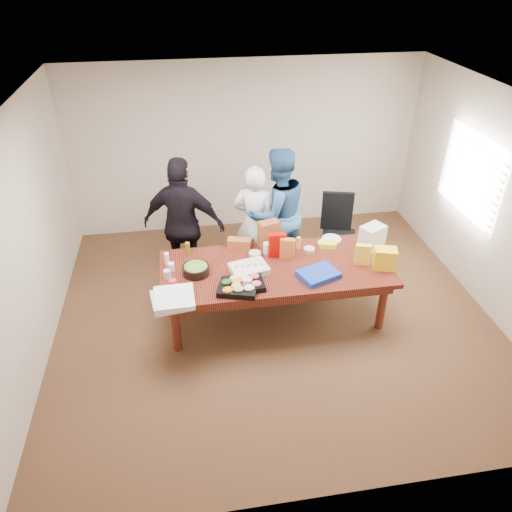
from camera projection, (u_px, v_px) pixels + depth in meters
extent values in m
cube|color=#47301E|center=(274.00, 315.00, 6.31)|extent=(5.50, 5.00, 0.02)
cube|color=white|center=(280.00, 104.00, 4.83)|extent=(5.50, 5.00, 0.02)
cube|color=beige|center=(246.00, 148.00, 7.65)|extent=(5.50, 0.04, 2.70)
cube|color=beige|center=(343.00, 389.00, 3.50)|extent=(5.50, 0.04, 2.70)
cube|color=beige|center=(26.00, 243.00, 5.21)|extent=(0.04, 5.00, 2.70)
cube|color=beige|center=(496.00, 206.00, 5.94)|extent=(0.04, 5.00, 2.70)
cube|color=white|center=(471.00, 176.00, 6.35)|extent=(0.03, 1.40, 1.10)
cube|color=beige|center=(468.00, 176.00, 6.34)|extent=(0.04, 1.36, 1.00)
cube|color=#4C1C0F|center=(275.00, 291.00, 6.10)|extent=(2.80, 1.20, 0.75)
cube|color=black|center=(339.00, 235.00, 6.96)|extent=(0.66, 0.66, 1.06)
imported|color=silver|center=(255.00, 222.00, 6.67)|extent=(0.70, 0.57, 1.66)
imported|color=#2C598A|center=(277.00, 213.00, 6.68)|extent=(1.09, 0.96, 1.87)
imported|color=black|center=(184.00, 225.00, 6.40)|extent=(1.18, 0.77, 1.87)
cube|color=black|center=(238.00, 288.00, 5.47)|extent=(0.51, 0.45, 0.07)
cube|color=black|center=(245.00, 284.00, 5.54)|extent=(0.43, 0.34, 0.06)
cube|color=silver|center=(249.00, 269.00, 5.79)|extent=(0.49, 0.41, 0.08)
cylinder|color=black|center=(196.00, 270.00, 5.75)|extent=(0.34, 0.34, 0.11)
cube|color=#1635AC|center=(318.00, 274.00, 5.70)|extent=(0.53, 0.47, 0.07)
cube|color=#AA0800|center=(277.00, 245.00, 6.02)|extent=(0.22, 0.09, 0.32)
cube|color=yellow|center=(363.00, 255.00, 5.87)|extent=(0.20, 0.12, 0.27)
cube|color=#C86129|center=(287.00, 249.00, 5.98)|extent=(0.19, 0.13, 0.28)
cylinder|color=white|center=(267.00, 248.00, 6.11)|extent=(0.12, 0.12, 0.15)
cylinder|color=#F6AA22|center=(298.00, 243.00, 6.22)|extent=(0.07, 0.07, 0.16)
cylinder|color=brown|center=(188.00, 249.00, 6.07)|extent=(0.06, 0.06, 0.18)
cylinder|color=white|center=(167.00, 259.00, 5.88)|extent=(0.07, 0.07, 0.17)
cube|color=#E3F333|center=(328.00, 245.00, 6.26)|extent=(0.24, 0.18, 0.07)
cube|color=#A15129|center=(239.00, 243.00, 6.25)|extent=(0.32, 0.20, 0.12)
cube|color=brown|center=(269.00, 234.00, 6.23)|extent=(0.30, 0.23, 0.34)
cylinder|color=red|center=(173.00, 284.00, 5.49)|extent=(0.10, 0.10, 0.12)
cylinder|color=silver|center=(167.00, 275.00, 5.66)|extent=(0.09, 0.09, 0.11)
cylinder|color=white|center=(171.00, 267.00, 5.80)|extent=(0.10, 0.10, 0.11)
cube|color=silver|center=(172.00, 300.00, 5.30)|extent=(0.49, 0.49, 0.05)
cube|color=white|center=(174.00, 298.00, 5.26)|extent=(0.44, 0.44, 0.05)
cylinder|color=white|center=(327.00, 243.00, 6.35)|extent=(0.24, 0.24, 0.01)
cylinder|color=white|center=(332.00, 239.00, 6.44)|extent=(0.26, 0.26, 0.02)
cylinder|color=beige|center=(309.00, 250.00, 6.17)|extent=(0.15, 0.15, 0.06)
cylinder|color=beige|center=(255.00, 254.00, 6.07)|extent=(0.18, 0.18, 0.06)
cube|color=silver|center=(372.00, 237.00, 6.17)|extent=(0.37, 0.33, 0.32)
cube|color=yellow|center=(385.00, 259.00, 5.81)|extent=(0.31, 0.25, 0.26)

